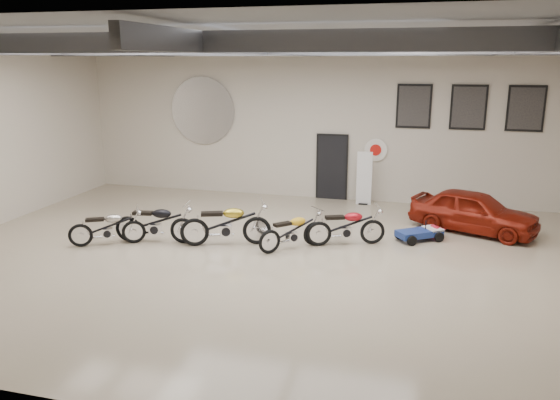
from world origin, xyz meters
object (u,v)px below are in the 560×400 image
(motorcycle_black, at_px, (155,222))
(motorcycle_yellow, at_px, (292,231))
(go_kart, at_px, (423,230))
(motorcycle_gold, at_px, (226,223))
(banner_stand, at_px, (364,177))
(vintage_car, at_px, (474,211))
(motorcycle_silver, at_px, (107,227))
(motorcycle_red, at_px, (346,226))

(motorcycle_black, distance_m, motorcycle_yellow, 3.47)
(go_kart, bearing_deg, motorcycle_gold, 163.77)
(banner_stand, relative_size, vintage_car, 0.53)
(motorcycle_yellow, bearing_deg, motorcycle_silver, 145.23)
(banner_stand, relative_size, motorcycle_red, 0.90)
(motorcycle_red, bearing_deg, motorcycle_silver, 173.60)
(motorcycle_gold, xyz_separation_m, vintage_car, (6.02, 2.76, -0.01))
(banner_stand, height_order, vintage_car, banner_stand)
(banner_stand, xyz_separation_m, vintage_car, (3.16, -2.12, -0.31))
(go_kart, bearing_deg, motorcycle_red, 169.99)
(motorcycle_silver, distance_m, go_kart, 7.98)
(motorcycle_black, distance_m, vintage_car, 8.37)
(motorcycle_gold, distance_m, vintage_car, 6.62)
(motorcycle_silver, xyz_separation_m, go_kart, (7.60, 2.43, -0.21))
(banner_stand, height_order, motorcycle_yellow, banner_stand)
(motorcycle_red, relative_size, go_kart, 1.35)
(motorcycle_black, relative_size, go_kart, 1.42)
(motorcycle_gold, bearing_deg, motorcycle_black, 167.81)
(motorcycle_silver, bearing_deg, banner_stand, 16.74)
(motorcycle_black, height_order, motorcycle_red, motorcycle_black)
(motorcycle_red, bearing_deg, vintage_car, 10.89)
(banner_stand, height_order, motorcycle_silver, banner_stand)
(motorcycle_gold, distance_m, motorcycle_yellow, 1.66)
(go_kart, bearing_deg, motorcycle_black, 160.76)
(banner_stand, bearing_deg, go_kart, -61.06)
(motorcycle_silver, xyz_separation_m, vintage_car, (8.87, 3.51, 0.09))
(motorcycle_black, xyz_separation_m, go_kart, (6.54, 1.93, -0.27))
(go_kart, bearing_deg, motorcycle_yellow, 170.70)
(motorcycle_black, distance_m, motorcycle_gold, 1.81)
(motorcycle_silver, distance_m, motorcycle_yellow, 4.60)
(motorcycle_black, xyz_separation_m, vintage_car, (7.81, 3.01, 0.04))
(banner_stand, height_order, go_kart, banner_stand)
(motorcycle_silver, xyz_separation_m, motorcycle_red, (5.73, 1.53, 0.03))
(motorcycle_gold, bearing_deg, motorcycle_yellow, -15.28)
(motorcycle_red, relative_size, vintage_car, 0.59)
(banner_stand, distance_m, motorcycle_yellow, 4.90)
(motorcycle_yellow, bearing_deg, motorcycle_black, 140.58)
(motorcycle_red, bearing_deg, motorcycle_black, 171.11)
(motorcycle_silver, height_order, motorcycle_black, motorcycle_black)
(motorcycle_gold, height_order, motorcycle_yellow, motorcycle_gold)
(motorcycle_red, distance_m, vintage_car, 3.71)
(motorcycle_red, bearing_deg, motorcycle_yellow, -173.90)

